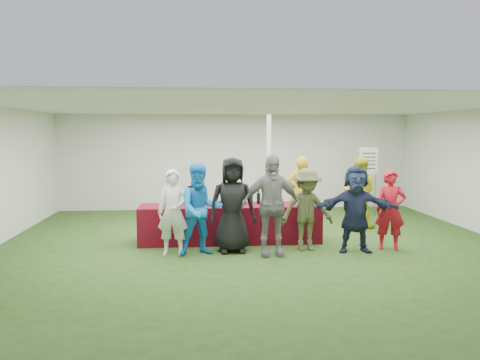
{
  "coord_description": "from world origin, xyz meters",
  "views": [
    {
      "loc": [
        -1.1,
        -9.31,
        2.21
      ],
      "look_at": [
        -0.27,
        -0.08,
        1.25
      ],
      "focal_mm": 35.0,
      "sensor_mm": 36.0,
      "label": 1
    }
  ],
  "objects": [
    {
      "name": "wine_bottles",
      "position": [
        0.17,
        0.06,
        0.87
      ],
      "size": [
        0.71,
        0.14,
        0.32
      ],
      "color": "black",
      "rests_on": "serving_table"
    },
    {
      "name": "serving_table",
      "position": [
        -0.47,
        -0.08,
        0.38
      ],
      "size": [
        3.6,
        0.8,
        0.75
      ],
      "primitive_type": "cube",
      "color": "#600D14",
      "rests_on": "ground"
    },
    {
      "name": "wine_glasses",
      "position": [
        -1.35,
        -0.35,
        0.86
      ],
      "size": [
        1.12,
        0.14,
        0.16
      ],
      "color": "silver",
      "rests_on": "serving_table"
    },
    {
      "name": "tent",
      "position": [
        0.5,
        1.2,
        1.35
      ],
      "size": [
        10.0,
        10.0,
        10.0
      ],
      "color": "white",
      "rests_on": "ground"
    },
    {
      "name": "customer_4",
      "position": [
        0.91,
        -0.87,
        0.77
      ],
      "size": [
        1.04,
        0.67,
        1.53
      ],
      "primitive_type": "imported",
      "rotation": [
        0.0,
        0.0,
        0.1
      ],
      "color": "#424928",
      "rests_on": "ground"
    },
    {
      "name": "customer_0",
      "position": [
        -1.55,
        -0.98,
        0.77
      ],
      "size": [
        0.61,
        0.45,
        1.55
      ],
      "primitive_type": "imported",
      "rotation": [
        0.0,
        0.0,
        -0.15
      ],
      "color": "silver",
      "rests_on": "ground"
    },
    {
      "name": "bar_towel",
      "position": [
        1.03,
        -0.03,
        0.77
      ],
      "size": [
        0.25,
        0.18,
        0.03
      ],
      "primitive_type": "cube",
      "color": "white",
      "rests_on": "serving_table"
    },
    {
      "name": "customer_6",
      "position": [
        2.48,
        -0.96,
        0.75
      ],
      "size": [
        0.63,
        0.51,
        1.5
      ],
      "primitive_type": "imported",
      "rotation": [
        0.0,
        0.0,
        -0.31
      ],
      "color": "#AB121D",
      "rests_on": "ground"
    },
    {
      "name": "customer_2",
      "position": [
        -0.48,
        -0.86,
        0.88
      ],
      "size": [
        0.88,
        0.6,
        1.75
      ],
      "primitive_type": "imported",
      "rotation": [
        0.0,
        0.0,
        0.05
      ],
      "color": "black",
      "rests_on": "ground"
    },
    {
      "name": "customer_5",
      "position": [
        1.77,
        -1.07,
        0.8
      ],
      "size": [
        1.53,
        0.64,
        1.6
      ],
      "primitive_type": "imported",
      "rotation": [
        0.0,
        0.0,
        -0.12
      ],
      "color": "#192039",
      "rests_on": "ground"
    },
    {
      "name": "customer_3",
      "position": [
        0.19,
        -1.16,
        0.9
      ],
      "size": [
        1.08,
        0.49,
        1.81
      ],
      "primitive_type": "imported",
      "rotation": [
        0.0,
        0.0,
        0.05
      ],
      "color": "slate",
      "rests_on": "ground"
    },
    {
      "name": "staff_pourer",
      "position": [
        1.18,
        0.94,
        0.83
      ],
      "size": [
        0.61,
        0.4,
        1.66
      ],
      "primitive_type": "imported",
      "rotation": [
        0.0,
        0.0,
        3.14
      ],
      "color": "gold",
      "rests_on": "ground"
    },
    {
      "name": "customer_1",
      "position": [
        -1.06,
        -1.03,
        0.83
      ],
      "size": [
        0.92,
        0.78,
        1.65
      ],
      "primitive_type": "imported",
      "rotation": [
        0.0,
        0.0,
        0.21
      ],
      "color": "#157ED5",
      "rests_on": "ground"
    },
    {
      "name": "dump_bucket",
      "position": [
        1.11,
        -0.3,
        0.84
      ],
      "size": [
        0.24,
        0.24,
        0.18
      ],
      "primitive_type": "cylinder",
      "color": "slate",
      "rests_on": "serving_table"
    },
    {
      "name": "ground",
      "position": [
        0.0,
        0.0,
        0.0
      ],
      "size": [
        60.0,
        60.0,
        0.0
      ],
      "primitive_type": "plane",
      "color": "#284719",
      "rests_on": "ground"
    },
    {
      "name": "water_bottle",
      "position": [
        -0.37,
        -0.0,
        0.85
      ],
      "size": [
        0.07,
        0.07,
        0.23
      ],
      "color": "silver",
      "rests_on": "serving_table"
    },
    {
      "name": "wine_list_sign",
      "position": [
        3.34,
        2.55,
        1.32
      ],
      "size": [
        0.5,
        0.03,
        1.8
      ],
      "color": "slate",
      "rests_on": "ground"
    },
    {
      "name": "staff_back",
      "position": [
        2.61,
        1.14,
        0.82
      ],
      "size": [
        1.0,
        0.94,
        1.63
      ],
      "primitive_type": "imported",
      "rotation": [
        0.0,
        0.0,
        2.6
      ],
      "color": "gold",
      "rests_on": "ground"
    }
  ]
}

